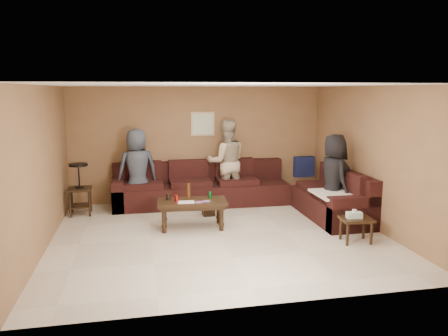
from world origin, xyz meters
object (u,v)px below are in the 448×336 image
Objects in this scene: sectional_sofa at (245,194)px; coffee_table at (192,205)px; side_table_right at (356,221)px; waste_bin at (208,208)px; person_right at (334,178)px; person_middle at (226,162)px; end_table_left at (80,188)px; person_left at (137,169)px.

sectional_sofa is 1.59m from coffee_table.
side_table_right is 2.01× the size of waste_bin.
person_right is (0.17, 1.21, 0.46)m from side_table_right.
person_middle is (-0.26, 0.57, 0.58)m from sectional_sofa.
coffee_table is 2.79m from side_table_right.
waste_bin is at bearing 136.37° from side_table_right.
end_table_left is 0.62× the size of person_right.
person_middle is (-1.54, 2.85, 0.55)m from side_table_right.
coffee_table is at bearing -31.75° from end_table_left.
end_table_left is at bearing 7.83° from person_middle.
person_left is at bearing 168.66° from sectional_sofa.
end_table_left is at bearing -4.56° from person_left.
sectional_sofa is at bearing 119.19° from side_table_right.
side_table_right reaches higher than waste_bin.
end_table_left reaches higher than coffee_table.
end_table_left is at bearing 167.49° from waste_bin.
person_middle is 2.37m from person_right.
side_table_right is at bearing 168.88° from person_right.
end_table_left reaches higher than waste_bin.
sectional_sofa is at bearing 40.08° from coffee_table.
sectional_sofa is 2.25m from person_left.
coffee_table is 0.77× the size of person_right.
person_left is at bearing 64.03° from person_right.
person_right is at bearing -18.97° from waste_bin.
end_table_left is at bearing 175.66° from sectional_sofa.
waste_bin is at bearing 67.75° from person_right.
person_right reaches higher than side_table_right.
person_middle reaches higher than side_table_right.
person_left is 0.92× the size of person_middle.
sectional_sofa is 0.85m from person_middle.
end_table_left is (-2.05, 1.27, 0.11)m from coffee_table.
side_table_right is at bearing -29.11° from end_table_left.
waste_bin is 0.17× the size of person_right.
person_middle reaches higher than waste_bin.
sectional_sofa is at bearing 154.83° from person_left.
sectional_sofa is 2.78× the size of person_left.
coffee_table is 1.91m from person_middle.
side_table_right is at bearing 120.04° from person_middle.
sectional_sofa is at bearing -4.34° from end_table_left.
end_table_left is 0.56× the size of person_middle.
sectional_sofa is at bearing 20.34° from waste_bin.
end_table_left is at bearing 148.25° from coffee_table.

